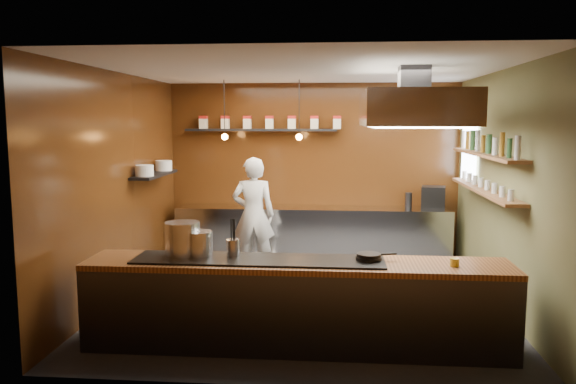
# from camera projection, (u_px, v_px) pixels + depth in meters

# --- Properties ---
(floor) EXTENTS (5.00, 5.00, 0.00)m
(floor) POSITION_uv_depth(u_px,v_px,m) (305.00, 299.00, 7.48)
(floor) COLOR black
(floor) RESTS_ON ground
(back_wall) EXTENTS (5.00, 0.00, 5.00)m
(back_wall) POSITION_uv_depth(u_px,v_px,m) (313.00, 170.00, 9.76)
(back_wall) COLOR #3E1A0B
(back_wall) RESTS_ON ground
(left_wall) EXTENTS (0.00, 5.00, 5.00)m
(left_wall) POSITION_uv_depth(u_px,v_px,m) (119.00, 185.00, 7.50)
(left_wall) COLOR #3E1A0B
(left_wall) RESTS_ON ground
(right_wall) EXTENTS (0.00, 5.00, 5.00)m
(right_wall) POSITION_uv_depth(u_px,v_px,m) (503.00, 189.00, 7.08)
(right_wall) COLOR brown
(right_wall) RESTS_ON ground
(ceiling) EXTENTS (5.00, 5.00, 0.00)m
(ceiling) POSITION_uv_depth(u_px,v_px,m) (306.00, 70.00, 7.10)
(ceiling) COLOR silver
(ceiling) RESTS_ON back_wall
(window_pane) EXTENTS (0.00, 1.00, 1.00)m
(window_pane) POSITION_uv_depth(u_px,v_px,m) (469.00, 150.00, 8.71)
(window_pane) COLOR white
(window_pane) RESTS_ON right_wall
(prep_counter) EXTENTS (4.60, 0.65, 0.90)m
(prep_counter) POSITION_uv_depth(u_px,v_px,m) (312.00, 233.00, 9.57)
(prep_counter) COLOR silver
(prep_counter) RESTS_ON floor
(pass_counter) EXTENTS (4.40, 0.72, 0.94)m
(pass_counter) POSITION_uv_depth(u_px,v_px,m) (296.00, 304.00, 5.84)
(pass_counter) COLOR #38383D
(pass_counter) RESTS_ON floor
(tin_shelf) EXTENTS (2.60, 0.26, 0.04)m
(tin_shelf) POSITION_uv_depth(u_px,v_px,m) (261.00, 130.00, 9.61)
(tin_shelf) COLOR black
(tin_shelf) RESTS_ON back_wall
(plate_shelf) EXTENTS (0.30, 1.40, 0.04)m
(plate_shelf) POSITION_uv_depth(u_px,v_px,m) (155.00, 175.00, 8.47)
(plate_shelf) COLOR black
(plate_shelf) RESTS_ON left_wall
(bottle_shelf_upper) EXTENTS (0.26, 2.80, 0.04)m
(bottle_shelf_upper) POSITION_uv_depth(u_px,v_px,m) (485.00, 155.00, 7.33)
(bottle_shelf_upper) COLOR #8F5E39
(bottle_shelf_upper) RESTS_ON right_wall
(bottle_shelf_lower) EXTENTS (0.26, 2.80, 0.04)m
(bottle_shelf_lower) POSITION_uv_depth(u_px,v_px,m) (484.00, 190.00, 7.39)
(bottle_shelf_lower) COLOR #8F5E39
(bottle_shelf_lower) RESTS_ON right_wall
(extractor_hood) EXTENTS (1.20, 2.00, 0.72)m
(extractor_hood) POSITION_uv_depth(u_px,v_px,m) (413.00, 108.00, 6.66)
(extractor_hood) COLOR #38383D
(extractor_hood) RESTS_ON ceiling
(pendant_left) EXTENTS (0.10, 0.10, 0.95)m
(pendant_left) POSITION_uv_depth(u_px,v_px,m) (225.00, 134.00, 9.01)
(pendant_left) COLOR black
(pendant_left) RESTS_ON ceiling
(pendant_right) EXTENTS (0.10, 0.10, 0.95)m
(pendant_right) POSITION_uv_depth(u_px,v_px,m) (299.00, 134.00, 8.91)
(pendant_right) COLOR black
(pendant_right) RESTS_ON ceiling
(storage_tins) EXTENTS (2.43, 0.13, 0.22)m
(storage_tins) POSITION_uv_depth(u_px,v_px,m) (270.00, 122.00, 9.58)
(storage_tins) COLOR beige
(storage_tins) RESTS_ON tin_shelf
(plate_stacks) EXTENTS (0.26, 1.16, 0.16)m
(plate_stacks) POSITION_uv_depth(u_px,v_px,m) (155.00, 168.00, 8.46)
(plate_stacks) COLOR white
(plate_stacks) RESTS_ON plate_shelf
(bottles) EXTENTS (0.06, 2.66, 0.24)m
(bottles) POSITION_uv_depth(u_px,v_px,m) (486.00, 144.00, 7.32)
(bottles) COLOR silver
(bottles) RESTS_ON bottle_shelf_upper
(wine_glasses) EXTENTS (0.07, 2.37, 0.13)m
(wine_glasses) POSITION_uv_depth(u_px,v_px,m) (484.00, 184.00, 7.38)
(wine_glasses) COLOR silver
(wine_glasses) RESTS_ON bottle_shelf_lower
(stockpot_large) EXTENTS (0.48, 0.48, 0.36)m
(stockpot_large) POSITION_uv_depth(u_px,v_px,m) (182.00, 239.00, 5.95)
(stockpot_large) COLOR silver
(stockpot_large) RESTS_ON pass_counter
(stockpot_small) EXTENTS (0.31, 0.31, 0.27)m
(stockpot_small) POSITION_uv_depth(u_px,v_px,m) (199.00, 244.00, 5.92)
(stockpot_small) COLOR silver
(stockpot_small) RESTS_ON pass_counter
(utensil_crock) EXTENTS (0.15, 0.15, 0.18)m
(utensil_crock) POSITION_uv_depth(u_px,v_px,m) (233.00, 248.00, 5.92)
(utensil_crock) COLOR silver
(utensil_crock) RESTS_ON pass_counter
(frying_pan) EXTENTS (0.43, 0.27, 0.07)m
(frying_pan) POSITION_uv_depth(u_px,v_px,m) (369.00, 257.00, 5.76)
(frying_pan) COLOR black
(frying_pan) RESTS_ON pass_counter
(butter_jar) EXTENTS (0.11, 0.11, 0.08)m
(butter_jar) POSITION_uv_depth(u_px,v_px,m) (455.00, 262.00, 5.59)
(butter_jar) COLOR yellow
(butter_jar) RESTS_ON pass_counter
(espresso_machine) EXTENTS (0.44, 0.42, 0.38)m
(espresso_machine) POSITION_uv_depth(u_px,v_px,m) (433.00, 198.00, 9.29)
(espresso_machine) COLOR black
(espresso_machine) RESTS_ON prep_counter
(chef) EXTENTS (0.70, 0.50, 1.81)m
(chef) POSITION_uv_depth(u_px,v_px,m) (253.00, 215.00, 8.72)
(chef) COLOR white
(chef) RESTS_ON floor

